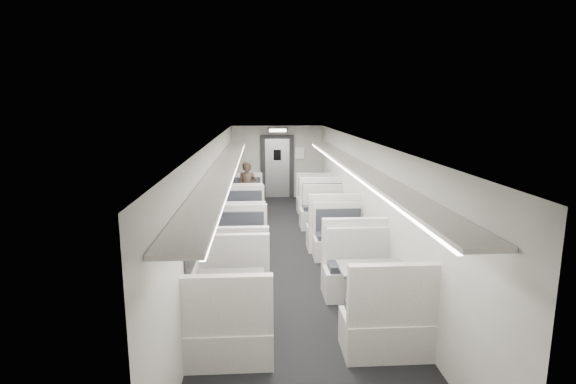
{
  "coord_description": "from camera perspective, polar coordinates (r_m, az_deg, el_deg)",
  "views": [
    {
      "loc": [
        -0.6,
        -8.85,
        3.09
      ],
      "look_at": [
        0.02,
        0.76,
        1.2
      ],
      "focal_mm": 28.0,
      "sensor_mm": 36.0,
      "label": 1
    }
  ],
  "objects": [
    {
      "name": "room",
      "position": [
        9.07,
        0.16,
        -0.94
      ],
      "size": [
        3.24,
        12.24,
        2.64
      ],
      "color": "black",
      "rests_on": "ground"
    },
    {
      "name": "booth_right_b",
      "position": [
        10.59,
        5.1,
        -3.56
      ],
      "size": [
        1.16,
        2.35,
        1.25
      ],
      "color": "silver",
      "rests_on": "room"
    },
    {
      "name": "booth_left_c",
      "position": [
        8.0,
        -6.45,
        -8.67
      ],
      "size": [
        1.09,
        2.2,
        1.18
      ],
      "color": "silver",
      "rests_on": "room"
    },
    {
      "name": "booth_left_d",
      "position": [
        6.46,
        -7.15,
        -13.63
      ],
      "size": [
        1.09,
        2.21,
        1.18
      ],
      "color": "silver",
      "rests_on": "room"
    },
    {
      "name": "booth_left_b",
      "position": [
        10.36,
        -5.82,
        -4.17
      ],
      "size": [
        1.04,
        2.1,
        1.12
      ],
      "color": "silver",
      "rests_on": "room"
    },
    {
      "name": "window_d",
      "position": [
        5.98,
        -12.18,
        -6.08
      ],
      "size": [
        0.02,
        1.18,
        0.84
      ],
      "primitive_type": "cube",
      "color": "black",
      "rests_on": "room"
    },
    {
      "name": "window_a",
      "position": [
        12.4,
        -7.79,
        2.92
      ],
      "size": [
        0.02,
        1.18,
        0.84
      ],
      "primitive_type": "cube",
      "color": "black",
      "rests_on": "room"
    },
    {
      "name": "wall_notice",
      "position": [
        14.91,
        1.51,
        4.95
      ],
      "size": [
        0.32,
        0.02,
        0.4
      ],
      "primitive_type": "cube",
      "color": "white",
      "rests_on": "room"
    },
    {
      "name": "booth_right_c",
      "position": [
        8.52,
        7.37,
        -7.59
      ],
      "size": [
        1.03,
        2.1,
        1.12
      ],
      "color": "silver",
      "rests_on": "room"
    },
    {
      "name": "window_c",
      "position": [
        8.09,
        -9.94,
        -1.5
      ],
      "size": [
        0.02,
        1.18,
        0.84
      ],
      "primitive_type": "cube",
      "color": "black",
      "rests_on": "room"
    },
    {
      "name": "luggage_rack_left",
      "position": [
        8.65,
        -7.97,
        3.19
      ],
      "size": [
        0.46,
        10.4,
        0.09
      ],
      "color": "silver",
      "rests_on": "room"
    },
    {
      "name": "booth_right_d",
      "position": [
        6.73,
        10.59,
        -12.48
      ],
      "size": [
        1.15,
        2.34,
        1.25
      ],
      "color": "silver",
      "rests_on": "room"
    },
    {
      "name": "exit_sign",
      "position": [
        14.33,
        -1.32,
        7.84
      ],
      "size": [
        0.62,
        0.12,
        0.16
      ],
      "color": "black",
      "rests_on": "room"
    },
    {
      "name": "window_b",
      "position": [
        10.24,
        -8.64,
        1.17
      ],
      "size": [
        0.02,
        1.18,
        0.84
      ],
      "primitive_type": "cube",
      "color": "black",
      "rests_on": "room"
    },
    {
      "name": "booth_left_a",
      "position": [
        12.8,
        -5.42,
        -1.32
      ],
      "size": [
        0.97,
        1.97,
        1.06
      ],
      "color": "silver",
      "rests_on": "room"
    },
    {
      "name": "booth_right_a",
      "position": [
        12.39,
        3.8,
        -1.63
      ],
      "size": [
        1.02,
        2.06,
        1.1
      ],
      "color": "silver",
      "rests_on": "room"
    },
    {
      "name": "vestibule_door",
      "position": [
        14.93,
        -1.37,
        3.18
      ],
      "size": [
        1.1,
        0.13,
        2.1
      ],
      "color": "black",
      "rests_on": "room"
    },
    {
      "name": "luggage_rack_right",
      "position": [
        8.82,
        8.39,
        3.33
      ],
      "size": [
        0.46,
        10.4,
        0.09
      ],
      "color": "silver",
      "rests_on": "room"
    },
    {
      "name": "passenger",
      "position": [
        12.35,
        -5.19,
        0.29
      ],
      "size": [
        0.65,
        0.51,
        1.57
      ],
      "primitive_type": "imported",
      "rotation": [
        0.0,
        0.0,
        -0.26
      ],
      "color": "black",
      "rests_on": "room"
    }
  ]
}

